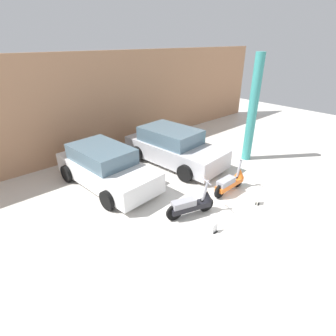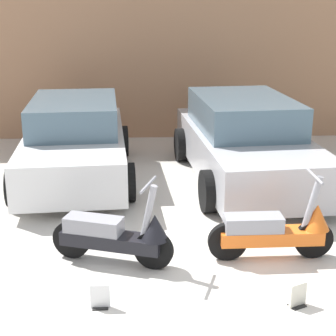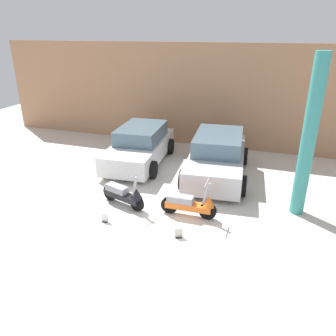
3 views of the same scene
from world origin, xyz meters
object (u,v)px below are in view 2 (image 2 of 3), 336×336
Objects in this scene: scooter_front_left at (117,235)px; placard_near_left_scooter at (100,298)px; scooter_front_right at (277,230)px; placard_near_right_scooter at (298,296)px; car_rear_center at (245,141)px; car_rear_left at (75,141)px.

scooter_front_left is 0.97m from placard_near_left_scooter.
scooter_front_right reaches higher than placard_near_left_scooter.
placard_near_right_scooter is (2.02, -0.06, 0.00)m from placard_near_left_scooter.
scooter_front_left is 5.62× the size of placard_near_left_scooter.
placard_near_right_scooter is (1.89, -0.99, -0.26)m from scooter_front_left.
scooter_front_right reaches higher than placard_near_right_scooter.
scooter_front_left is 3.63m from car_rear_center.
car_rear_center is at bearing 73.24° from scooter_front_left.
scooter_front_left is 5.62× the size of placard_near_right_scooter.
placard_near_left_scooter is (-2.04, -0.99, -0.26)m from scooter_front_right.
car_rear_center reaches higher than placard_near_left_scooter.
placard_near_left_scooter is at bearing -79.88° from scooter_front_left.
placard_near_right_scooter is at bearing -7.52° from car_rear_center.
placard_near_left_scooter is at bearing -155.31° from scooter_front_right.
scooter_front_left is at bearing -179.52° from scooter_front_right.
car_rear_left reaches higher than placard_near_right_scooter.
car_rear_left reaches higher than scooter_front_left.
placard_near_left_scooter is (-2.17, -3.91, -0.57)m from car_rear_center.
car_rear_center is (0.14, 2.93, 0.30)m from scooter_front_right.
car_rear_left is 15.79× the size of placard_near_left_scooter.
placard_near_right_scooter is (-0.02, -1.04, -0.26)m from scooter_front_right.
placard_near_right_scooter is at bearing -1.57° from placard_near_left_scooter.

